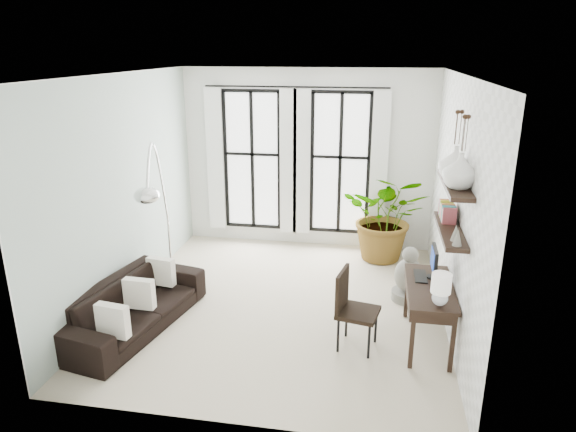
% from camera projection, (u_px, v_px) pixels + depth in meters
% --- Properties ---
extents(floor, '(5.00, 5.00, 0.00)m').
position_uv_depth(floor, '(282.00, 305.00, 7.38)').
color(floor, beige).
rests_on(floor, ground).
extents(ceiling, '(5.00, 5.00, 0.00)m').
position_uv_depth(ceiling, '(281.00, 74.00, 6.38)').
color(ceiling, white).
rests_on(ceiling, wall_back).
extents(wall_left, '(0.00, 5.00, 5.00)m').
position_uv_depth(wall_left, '(125.00, 190.00, 7.24)').
color(wall_left, '#A5B8AD').
rests_on(wall_left, floor).
extents(wall_right, '(0.00, 5.00, 5.00)m').
position_uv_depth(wall_right, '(456.00, 206.00, 6.51)').
color(wall_right, white).
rests_on(wall_right, floor).
extents(wall_back, '(4.50, 0.00, 4.50)m').
position_uv_depth(wall_back, '(307.00, 160.00, 9.22)').
color(wall_back, white).
rests_on(wall_back, floor).
extents(windows, '(3.26, 0.13, 2.65)m').
position_uv_depth(windows, '(295.00, 162.00, 9.19)').
color(windows, white).
rests_on(windows, wall_back).
extents(wall_shelves, '(0.25, 1.30, 0.60)m').
position_uv_depth(wall_shelves, '(452.00, 211.00, 5.92)').
color(wall_shelves, black).
rests_on(wall_shelves, wall_right).
extents(sofa, '(1.29, 2.35, 0.65)m').
position_uv_depth(sofa, '(133.00, 305.00, 6.68)').
color(sofa, black).
rests_on(sofa, floor).
extents(throw_pillows, '(0.40, 1.52, 0.40)m').
position_uv_depth(throw_pillows, '(139.00, 294.00, 6.61)').
color(throw_pillows, silver).
rests_on(throw_pillows, sofa).
extents(plant, '(1.56, 1.41, 1.55)m').
position_uv_depth(plant, '(387.00, 216.00, 8.75)').
color(plant, '#2D7228').
rests_on(plant, floor).
extents(desk, '(0.55, 1.31, 1.16)m').
position_uv_depth(desk, '(430.00, 292.00, 6.17)').
color(desk, black).
rests_on(desk, floor).
extents(desk_chair, '(0.56, 0.56, 1.00)m').
position_uv_depth(desk_chair, '(351.00, 304.00, 6.20)').
color(desk_chair, black).
rests_on(desk_chair, floor).
extents(arc_lamp, '(0.73, 1.80, 2.35)m').
position_uv_depth(arc_lamp, '(156.00, 179.00, 6.92)').
color(arc_lamp, silver).
rests_on(arc_lamp, floor).
extents(buddha, '(0.46, 0.46, 0.83)m').
position_uv_depth(buddha, '(408.00, 278.00, 7.42)').
color(buddha, gray).
rests_on(buddha, floor).
extents(vase_a, '(0.37, 0.37, 0.38)m').
position_uv_depth(vase_a, '(460.00, 171.00, 5.48)').
color(vase_a, white).
rests_on(vase_a, shelf_upper).
extents(vase_b, '(0.37, 0.37, 0.38)m').
position_uv_depth(vase_b, '(455.00, 163.00, 5.85)').
color(vase_b, white).
rests_on(vase_b, shelf_upper).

